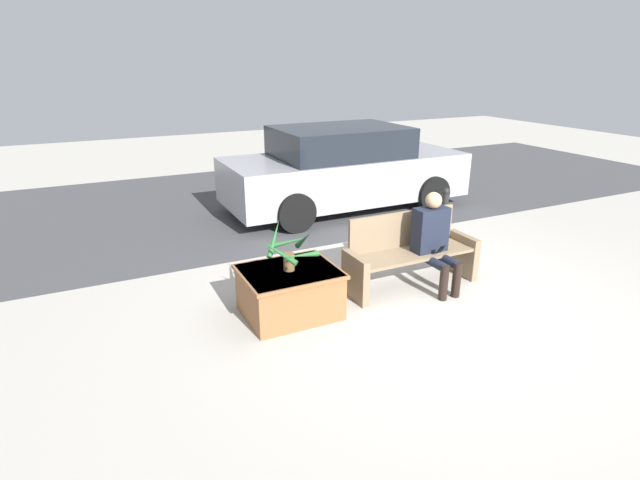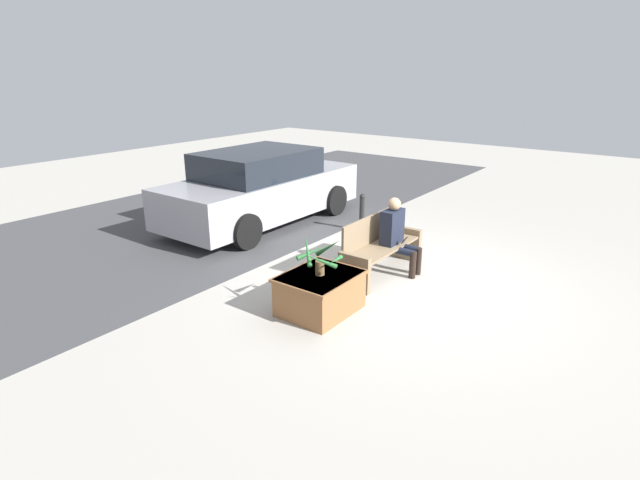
{
  "view_description": "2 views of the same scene",
  "coord_description": "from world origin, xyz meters",
  "px_view_note": "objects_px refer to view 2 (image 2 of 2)",
  "views": [
    {
      "loc": [
        -3.45,
        -4.17,
        2.72
      ],
      "look_at": [
        -1.01,
        0.82,
        0.68
      ],
      "focal_mm": 28.0,
      "sensor_mm": 36.0,
      "label": 1
    },
    {
      "loc": [
        -6.41,
        -3.16,
        3.12
      ],
      "look_at": [
        -0.95,
        0.92,
        0.76
      ],
      "focal_mm": 28.0,
      "sensor_mm": 36.0,
      "label": 2
    }
  ],
  "objects_px": {
    "person_seated": "(397,232)",
    "potted_plant": "(321,257)",
    "bench": "(379,247)",
    "bollard_post": "(362,212)",
    "planter_box": "(320,292)",
    "parked_car": "(261,188)"
  },
  "relations": [
    {
      "from": "person_seated",
      "to": "planter_box",
      "type": "distance_m",
      "value": 1.91
    },
    {
      "from": "planter_box",
      "to": "bench",
      "type": "bearing_deg",
      "value": 2.21
    },
    {
      "from": "bench",
      "to": "planter_box",
      "type": "height_order",
      "value": "bench"
    },
    {
      "from": "bollard_post",
      "to": "planter_box",
      "type": "bearing_deg",
      "value": -156.63
    },
    {
      "from": "bench",
      "to": "person_seated",
      "type": "relative_size",
      "value": 1.42
    },
    {
      "from": "bench",
      "to": "bollard_post",
      "type": "distance_m",
      "value": 2.17
    },
    {
      "from": "parked_car",
      "to": "bollard_post",
      "type": "distance_m",
      "value": 2.17
    },
    {
      "from": "person_seated",
      "to": "potted_plant",
      "type": "distance_m",
      "value": 1.87
    },
    {
      "from": "parked_car",
      "to": "planter_box",
      "type": "bearing_deg",
      "value": -126.57
    },
    {
      "from": "planter_box",
      "to": "parked_car",
      "type": "distance_m",
      "value": 4.3
    },
    {
      "from": "potted_plant",
      "to": "bollard_post",
      "type": "relative_size",
      "value": 0.84
    },
    {
      "from": "parked_car",
      "to": "bollard_post",
      "type": "height_order",
      "value": "parked_car"
    },
    {
      "from": "bench",
      "to": "bollard_post",
      "type": "xyz_separation_m",
      "value": [
        1.68,
        1.38,
        -0.02
      ]
    },
    {
      "from": "bench",
      "to": "planter_box",
      "type": "distance_m",
      "value": 1.66
    },
    {
      "from": "potted_plant",
      "to": "parked_car",
      "type": "distance_m",
      "value": 4.28
    },
    {
      "from": "planter_box",
      "to": "parked_car",
      "type": "relative_size",
      "value": 0.23
    },
    {
      "from": "bench",
      "to": "potted_plant",
      "type": "relative_size",
      "value": 2.68
    },
    {
      "from": "bench",
      "to": "planter_box",
      "type": "relative_size",
      "value": 1.64
    },
    {
      "from": "person_seated",
      "to": "bench",
      "type": "bearing_deg",
      "value": 139.12
    },
    {
      "from": "planter_box",
      "to": "potted_plant",
      "type": "relative_size",
      "value": 1.63
    },
    {
      "from": "bench",
      "to": "potted_plant",
      "type": "height_order",
      "value": "potted_plant"
    },
    {
      "from": "planter_box",
      "to": "bollard_post",
      "type": "distance_m",
      "value": 3.64
    }
  ]
}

